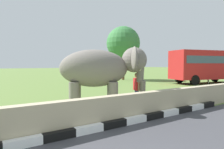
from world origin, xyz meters
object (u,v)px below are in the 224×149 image
object	(u,v)px
bus_red	(206,64)
cow_mid	(204,75)
elephant	(102,69)
person_handler	(137,88)
cow_near	(196,75)

from	to	relation	value
bus_red	cow_mid	bearing A→B (deg)	53.91
bus_red	cow_mid	xyz separation A→B (m)	(0.21, 0.29, -1.21)
elephant	person_handler	xyz separation A→B (m)	(1.60, -0.59, -0.91)
cow_near	person_handler	bearing A→B (deg)	-157.59
person_handler	bus_red	bearing A→B (deg)	18.99
person_handler	cow_mid	world-z (taller)	person_handler
cow_near	cow_mid	bearing A→B (deg)	-20.08
elephant	cow_mid	xyz separation A→B (m)	(15.92, 4.56, -0.97)
cow_near	cow_mid	distance (m)	1.04
elephant	cow_near	bearing A→B (deg)	18.19
bus_red	cow_mid	distance (m)	1.26
person_handler	cow_near	distance (m)	14.44
bus_red	elephant	bearing A→B (deg)	-164.82
bus_red	cow_near	distance (m)	1.57
person_handler	elephant	bearing A→B (deg)	159.74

